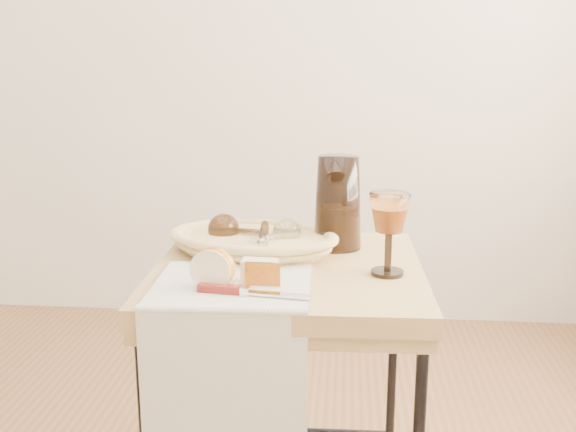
# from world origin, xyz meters

# --- Properties ---
(wall_back) EXTENTS (3.60, 0.00, 2.70)m
(wall_back) POSITION_xyz_m (0.00, 1.80, 1.35)
(wall_back) COLOR beige
(wall_back) RESTS_ON ground
(side_table) EXTENTS (0.62, 0.62, 0.77)m
(side_table) POSITION_xyz_m (0.46, 0.19, 0.38)
(side_table) COLOR olive
(side_table) RESTS_ON floor
(tea_towel) EXTENTS (0.33, 0.30, 0.01)m
(tea_towel) POSITION_xyz_m (0.36, 0.04, 0.77)
(tea_towel) COLOR white
(tea_towel) RESTS_ON side_table
(bread_basket) EXTENTS (0.40, 0.31, 0.05)m
(bread_basket) POSITION_xyz_m (0.37, 0.28, 0.79)
(bread_basket) COLOR tan
(bread_basket) RESTS_ON side_table
(goblet_lying_a) EXTENTS (0.14, 0.10, 0.08)m
(goblet_lying_a) POSITION_xyz_m (0.34, 0.30, 0.82)
(goblet_lying_a) COLOR #462D19
(goblet_lying_a) RESTS_ON bread_basket
(goblet_lying_b) EXTENTS (0.12, 0.14, 0.07)m
(goblet_lying_b) POSITION_xyz_m (0.42, 0.26, 0.82)
(goblet_lying_b) COLOR white
(goblet_lying_b) RESTS_ON bread_basket
(pitcher) EXTENTS (0.19, 0.26, 0.27)m
(pitcher) POSITION_xyz_m (0.57, 0.35, 0.88)
(pitcher) COLOR black
(pitcher) RESTS_ON side_table
(wine_goblet) EXTENTS (0.11, 0.11, 0.18)m
(wine_goblet) POSITION_xyz_m (0.68, 0.14, 0.86)
(wine_goblet) COLOR white
(wine_goblet) RESTS_ON side_table
(apple_half) EXTENTS (0.10, 0.06, 0.08)m
(apple_half) POSITION_xyz_m (0.33, 0.01, 0.82)
(apple_half) COLOR #B50504
(apple_half) RESTS_ON tea_towel
(apple_wedge) EXTENTS (0.07, 0.04, 0.05)m
(apple_wedge) POSITION_xyz_m (0.42, 0.05, 0.80)
(apple_wedge) COLOR beige
(apple_wedge) RESTS_ON tea_towel
(table_knife) EXTENTS (0.23, 0.05, 0.02)m
(table_knife) POSITION_xyz_m (0.40, -0.03, 0.78)
(table_knife) COLOR silver
(table_knife) RESTS_ON tea_towel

